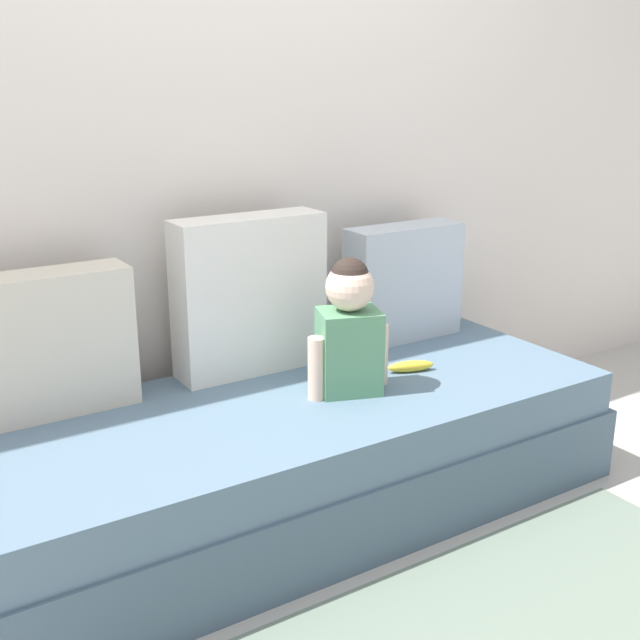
{
  "coord_description": "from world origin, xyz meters",
  "views": [
    {
      "loc": [
        -1.19,
        -2.02,
        1.4
      ],
      "look_at": [
        0.09,
        0.0,
        0.65
      ],
      "focal_mm": 43.99,
      "sensor_mm": 36.0,
      "label": 1
    }
  ],
  "objects": [
    {
      "name": "couch",
      "position": [
        0.0,
        0.0,
        0.2
      ],
      "size": [
        2.17,
        0.83,
        0.4
      ],
      "color": "#495F70",
      "rests_on": "ground"
    },
    {
      "name": "toddler",
      "position": [
        0.18,
        -0.04,
        0.62
      ],
      "size": [
        0.31,
        0.22,
        0.45
      ],
      "color": "#568E66",
      "rests_on": "couch"
    },
    {
      "name": "ground_plane",
      "position": [
        0.0,
        0.0,
        0.0
      ],
      "size": [
        12.0,
        12.0,
        0.0
      ],
      "primitive_type": "plane",
      "color": "#B2ADA3"
    },
    {
      "name": "throw_pillow_right",
      "position": [
        0.67,
        0.31,
        0.63
      ],
      "size": [
        0.48,
        0.16,
        0.45
      ],
      "primitive_type": "cube",
      "color": "#B2BCC6",
      "rests_on": "couch"
    },
    {
      "name": "banana",
      "position": [
        0.46,
        -0.01,
        0.42
      ],
      "size": [
        0.18,
        0.1,
        0.04
      ],
      "primitive_type": "ellipsoid",
      "rotation": [
        0.0,
        0.0,
        -0.32
      ],
      "color": "yellow",
      "rests_on": "couch"
    },
    {
      "name": "back_wall",
      "position": [
        0.0,
        0.54,
        1.2
      ],
      "size": [
        5.37,
        0.1,
        2.4
      ],
      "primitive_type": "cube",
      "color": "silver",
      "rests_on": "ground"
    },
    {
      "name": "throw_pillow_left",
      "position": [
        -0.67,
        0.31,
        0.62
      ],
      "size": [
        0.48,
        0.16,
        0.44
      ],
      "primitive_type": "cube",
      "color": "beige",
      "rests_on": "couch"
    },
    {
      "name": "throw_pillow_center",
      "position": [
        0.0,
        0.31,
        0.68
      ],
      "size": [
        0.53,
        0.16,
        0.55
      ],
      "primitive_type": "cube",
      "color": "silver",
      "rests_on": "couch"
    }
  ]
}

